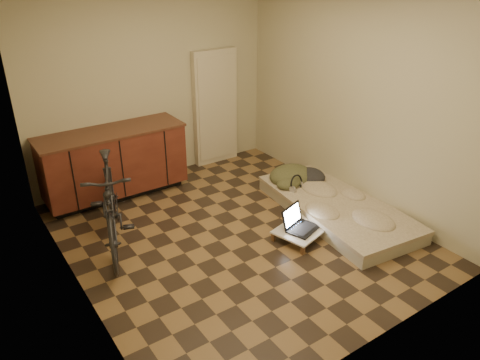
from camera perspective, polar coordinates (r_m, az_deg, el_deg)
room_shell at (r=4.83m, az=-0.67°, el=6.42°), size 3.50×4.00×2.60m
cabinets at (r=6.27m, az=-15.13°, el=2.03°), size 1.84×0.62×0.91m
appliance_panel at (r=7.02m, az=-3.03°, el=8.79°), size 0.70×0.10×1.70m
bicycle at (r=5.16m, az=-15.56°, el=-2.37°), size 1.04×1.78×1.10m
futon at (r=5.89m, az=11.69°, el=-3.28°), size 1.24×2.21×0.18m
clothing_pile at (r=6.27m, az=6.92°, el=1.18°), size 0.70×0.61×0.26m
headphones at (r=6.02m, az=6.89°, el=-0.33°), size 0.30×0.29×0.17m
lap_desk at (r=5.40m, az=7.86°, el=-5.73°), size 0.80×0.62×0.12m
laptop at (r=5.32m, az=7.25°, el=-5.38°), size 0.44×0.42×0.25m
mouse at (r=5.56m, az=9.80°, el=-4.50°), size 0.08×0.10×0.03m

